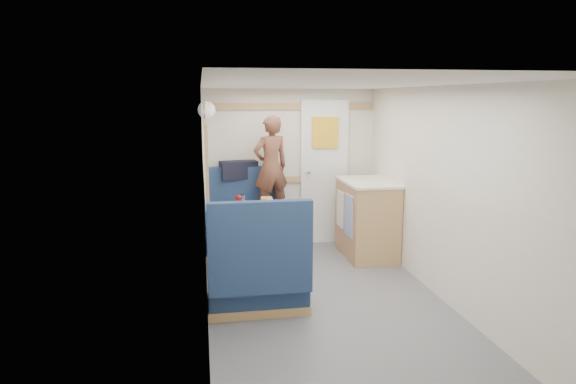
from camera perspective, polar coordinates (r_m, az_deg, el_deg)
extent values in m
plane|color=#515156|center=(4.74, 4.92, -13.11)|extent=(4.50, 4.50, 0.00)
plane|color=silver|center=(4.34, 5.34, 11.85)|extent=(4.50, 4.50, 0.00)
cube|color=silver|center=(6.60, 0.18, 2.71)|extent=(2.20, 0.02, 2.00)
cube|color=silver|center=(4.29, -9.24, -1.67)|extent=(0.02, 4.50, 2.00)
cube|color=silver|center=(4.83, 17.86, -0.69)|extent=(0.02, 4.50, 2.00)
cube|color=#A6714B|center=(6.60, 0.21, 1.40)|extent=(2.15, 0.02, 0.08)
cube|color=#A6714B|center=(6.52, 0.21, 9.49)|extent=(2.15, 0.02, 0.08)
cube|color=#ABBB9E|center=(5.24, -9.20, 3.30)|extent=(0.04, 1.30, 0.72)
cube|color=white|center=(6.67, 4.03, 2.16)|extent=(0.62, 0.04, 1.86)
cube|color=yellow|center=(6.59, 4.15, 6.60)|extent=(0.34, 0.03, 0.40)
cylinder|color=silver|center=(6.57, 2.27, 2.23)|extent=(0.04, 0.10, 0.04)
cube|color=white|center=(5.35, -4.42, -2.43)|extent=(0.62, 0.92, 0.04)
cylinder|color=silver|center=(5.44, -4.37, -6.02)|extent=(0.08, 0.08, 0.66)
cylinder|color=silver|center=(5.54, -4.32, -9.34)|extent=(0.36, 0.36, 0.03)
cube|color=navy|center=(6.24, -5.03, -5.06)|extent=(0.88, 0.50, 0.45)
cube|color=navy|center=(6.42, -5.30, -0.73)|extent=(0.88, 0.10, 0.80)
cube|color=#A6714B|center=(6.29, -5.01, -6.68)|extent=(0.90, 0.52, 0.08)
cube|color=navy|center=(4.72, -3.43, -10.21)|extent=(0.88, 0.50, 0.45)
cube|color=navy|center=(4.32, -3.09, -6.23)|extent=(0.88, 0.10, 0.80)
cube|color=#A6714B|center=(4.79, -3.41, -12.28)|extent=(0.90, 0.52, 0.08)
cube|color=#A6714B|center=(6.41, -5.36, 1.35)|extent=(0.90, 0.14, 0.04)
sphere|color=white|center=(6.05, -9.04, 9.00)|extent=(0.20, 0.20, 0.20)
cube|color=#A6714B|center=(6.23, 8.74, -3.03)|extent=(0.54, 0.90, 0.90)
cube|color=silver|center=(6.14, 8.86, 1.10)|extent=(0.56, 0.92, 0.03)
cube|color=#5972B2|center=(5.96, 6.75, -2.61)|extent=(0.01, 0.30, 0.48)
cube|color=silver|center=(6.30, 5.83, -1.88)|extent=(0.01, 0.28, 0.44)
imported|color=brown|center=(6.20, -1.93, 2.83)|extent=(0.52, 0.43, 1.23)
cube|color=black|center=(6.39, -5.52, 2.49)|extent=(0.48, 0.30, 0.22)
cube|color=white|center=(5.23, -2.11, -2.36)|extent=(0.37, 0.43, 0.02)
sphere|color=#DB6209|center=(5.21, -1.99, -1.89)|extent=(0.08, 0.08, 0.08)
cube|color=#D9C47D|center=(5.08, -3.77, -2.46)|extent=(0.11, 0.08, 0.04)
cylinder|color=white|center=(5.43, -5.50, -2.01)|extent=(0.06, 0.06, 0.01)
cylinder|color=white|center=(5.42, -5.51, -1.48)|extent=(0.01, 0.01, 0.10)
sphere|color=#4B080B|center=(5.40, -5.53, -0.70)|extent=(0.08, 0.08, 0.08)
cylinder|color=white|center=(5.09, -6.71, -2.27)|extent=(0.07, 0.07, 0.11)
cylinder|color=white|center=(5.64, -5.21, -0.94)|extent=(0.07, 0.07, 0.12)
cylinder|color=#955115|center=(5.43, -2.74, -1.42)|extent=(0.07, 0.07, 0.11)
cylinder|color=black|center=(5.41, -4.85, -1.54)|extent=(0.04, 0.04, 0.10)
cube|color=brown|center=(5.59, -2.35, -1.16)|extent=(0.13, 0.22, 0.09)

